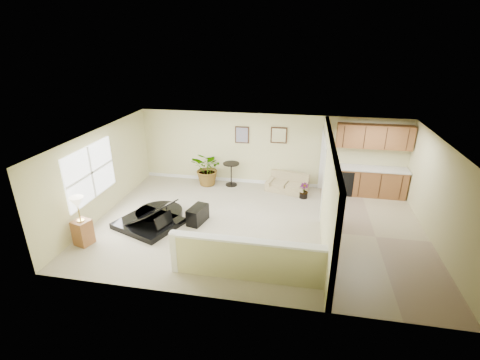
% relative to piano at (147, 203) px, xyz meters
% --- Properties ---
extents(floor, '(9.00, 9.00, 0.00)m').
position_rel_piano_xyz_m(floor, '(2.98, 0.41, -0.62)').
color(floor, tan).
rests_on(floor, ground).
extents(back_wall, '(9.00, 0.04, 2.50)m').
position_rel_piano_xyz_m(back_wall, '(2.98, 3.41, 0.63)').
color(back_wall, '#CDC88C').
rests_on(back_wall, floor).
extents(front_wall, '(9.00, 0.04, 2.50)m').
position_rel_piano_xyz_m(front_wall, '(2.98, -2.59, 0.63)').
color(front_wall, '#CDC88C').
rests_on(front_wall, floor).
extents(left_wall, '(0.04, 6.00, 2.50)m').
position_rel_piano_xyz_m(left_wall, '(-1.52, 0.41, 0.63)').
color(left_wall, '#CDC88C').
rests_on(left_wall, floor).
extents(right_wall, '(0.04, 6.00, 2.50)m').
position_rel_piano_xyz_m(right_wall, '(7.48, 0.41, 0.63)').
color(right_wall, '#CDC88C').
rests_on(right_wall, floor).
extents(ceiling, '(9.00, 6.00, 0.04)m').
position_rel_piano_xyz_m(ceiling, '(2.98, 0.41, 1.88)').
color(ceiling, silver).
rests_on(ceiling, back_wall).
extents(kitchen_vinyl, '(2.70, 6.00, 0.01)m').
position_rel_piano_xyz_m(kitchen_vinyl, '(6.13, 0.41, -0.62)').
color(kitchen_vinyl, tan).
rests_on(kitchen_vinyl, floor).
extents(interior_partition, '(0.18, 5.99, 2.50)m').
position_rel_piano_xyz_m(interior_partition, '(4.78, 0.66, 0.60)').
color(interior_partition, '#CDC88C').
rests_on(interior_partition, floor).
extents(pony_half_wall, '(3.42, 0.22, 1.00)m').
position_rel_piano_xyz_m(pony_half_wall, '(3.05, -1.89, -0.10)').
color(pony_half_wall, '#CDC88C').
rests_on(pony_half_wall, floor).
extents(left_window, '(0.05, 2.15, 1.45)m').
position_rel_piano_xyz_m(left_window, '(-1.51, -0.09, 0.83)').
color(left_window, white).
rests_on(left_window, left_wall).
extents(wall_art_left, '(0.48, 0.04, 0.58)m').
position_rel_piano_xyz_m(wall_art_left, '(2.03, 3.38, 1.13)').
color(wall_art_left, '#372114').
rests_on(wall_art_left, back_wall).
extents(wall_mirror, '(0.55, 0.04, 0.55)m').
position_rel_piano_xyz_m(wall_mirror, '(3.28, 3.38, 1.18)').
color(wall_mirror, '#372114').
rests_on(wall_mirror, back_wall).
extents(kitchen_cabinets, '(2.36, 0.65, 2.33)m').
position_rel_piano_xyz_m(kitchen_cabinets, '(6.17, 3.14, 0.25)').
color(kitchen_cabinets, '#965931').
rests_on(kitchen_cabinets, floor).
extents(piano, '(2.21, 2.18, 1.49)m').
position_rel_piano_xyz_m(piano, '(0.00, 0.00, 0.00)').
color(piano, black).
rests_on(piano, floor).
extents(piano_bench, '(0.51, 0.77, 0.47)m').
position_rel_piano_xyz_m(piano_bench, '(1.32, 0.31, -0.39)').
color(piano_bench, black).
rests_on(piano_bench, floor).
extents(loveseat, '(1.52, 1.08, 0.76)m').
position_rel_piano_xyz_m(loveseat, '(3.66, 2.99, -0.33)').
color(loveseat, tan).
rests_on(loveseat, floor).
extents(accent_table, '(0.57, 0.57, 0.82)m').
position_rel_piano_xyz_m(accent_table, '(1.71, 3.06, -0.10)').
color(accent_table, black).
rests_on(accent_table, floor).
extents(palm_plant, '(1.39, 1.32, 1.23)m').
position_rel_piano_xyz_m(palm_plant, '(0.92, 2.95, -0.02)').
color(palm_plant, black).
rests_on(palm_plant, floor).
extents(small_plant, '(0.31, 0.31, 0.51)m').
position_rel_piano_xyz_m(small_plant, '(4.22, 2.47, -0.41)').
color(small_plant, black).
rests_on(small_plant, floor).
extents(lamp_stand, '(0.47, 0.47, 1.30)m').
position_rel_piano_xyz_m(lamp_stand, '(-1.17, -1.27, -0.07)').
color(lamp_stand, '#965931').
rests_on(lamp_stand, floor).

